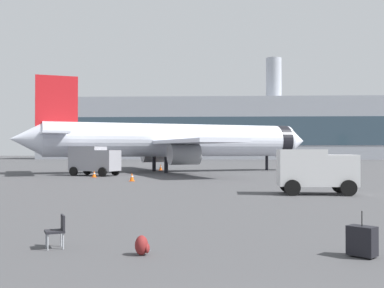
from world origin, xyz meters
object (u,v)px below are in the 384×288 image
at_px(safety_cone_mid, 94,174).
at_px(rolling_suitcase, 362,241).
at_px(airplane_at_gate, 174,141).
at_px(service_truck, 94,160).
at_px(safety_cone_outer, 109,168).
at_px(traveller_backpack, 142,246).
at_px(safety_cone_far, 132,177).
at_px(gate_chair, 58,229).
at_px(cargo_van, 315,169).
at_px(safety_cone_near, 161,167).

xyz_separation_m(safety_cone_mid, rolling_suitcase, (14.80, -32.37, 0.08)).
bearing_deg(airplane_at_gate, safety_cone_mid, -119.97).
height_order(service_truck, safety_cone_outer, service_truck).
height_order(safety_cone_outer, traveller_backpack, safety_cone_outer).
distance_m(airplane_at_gate, service_truck, 11.41).
xyz_separation_m(safety_cone_outer, traveller_backpack, (11.02, -45.42, -0.12)).
bearing_deg(safety_cone_outer, airplane_at_gate, -11.53).
bearing_deg(safety_cone_far, rolling_suitcase, -69.13).
relative_size(traveller_backpack, gate_chair, 0.56).
bearing_deg(traveller_backpack, cargo_van, 65.03).
bearing_deg(safety_cone_far, safety_cone_near, 90.10).
bearing_deg(safety_cone_mid, cargo_van, -43.38).
relative_size(rolling_suitcase, gate_chair, 1.28).
relative_size(airplane_at_gate, gate_chair, 39.61).
distance_m(traveller_backpack, gate_chair, 2.45).
xyz_separation_m(service_truck, safety_cone_mid, (0.73, -2.81, -1.30)).
bearing_deg(cargo_van, airplane_at_gate, 110.96).
height_order(airplane_at_gate, gate_chair, airplane_at_gate).
relative_size(safety_cone_near, safety_cone_outer, 1.08).
xyz_separation_m(rolling_suitcase, traveller_backpack, (-5.29, -0.05, -0.16)).
distance_m(service_truck, cargo_van, 26.00).
distance_m(safety_cone_near, rolling_suitcase, 48.99).
relative_size(cargo_van, safety_cone_far, 6.33).
relative_size(airplane_at_gate, safety_cone_far, 48.64).
height_order(cargo_van, gate_chair, cargo_van).
relative_size(safety_cone_mid, rolling_suitcase, 0.57).
bearing_deg(safety_cone_outer, rolling_suitcase, -70.23).
height_order(service_truck, safety_cone_mid, service_truck).
relative_size(airplane_at_gate, service_truck, 6.47).
relative_size(service_truck, safety_cone_far, 7.52).
bearing_deg(safety_cone_outer, safety_cone_near, 22.93).
relative_size(safety_cone_outer, gate_chair, 0.84).
bearing_deg(safety_cone_mid, rolling_suitcase, -65.43).
distance_m(airplane_at_gate, safety_cone_mid, 13.53).
distance_m(safety_cone_near, safety_cone_outer, 6.48).
height_order(airplane_at_gate, traveller_backpack, airplane_at_gate).
distance_m(rolling_suitcase, gate_chair, 7.65).
bearing_deg(airplane_at_gate, safety_cone_near, 116.68).
relative_size(cargo_van, rolling_suitcase, 4.03).
distance_m(cargo_van, traveller_backpack, 17.99).
relative_size(safety_cone_near, gate_chair, 0.91).
bearing_deg(gate_chair, safety_cone_outer, 100.99).
bearing_deg(service_truck, rolling_suitcase, -66.19).
bearing_deg(service_truck, safety_cone_mid, -75.47).
bearing_deg(rolling_suitcase, traveller_backpack, -179.48).
relative_size(safety_cone_near, safety_cone_far, 1.11).
distance_m(safety_cone_mid, gate_chair, 32.51).
distance_m(airplane_at_gate, gate_chair, 43.18).
relative_size(safety_cone_outer, rolling_suitcase, 0.66).
bearing_deg(traveller_backpack, safety_cone_outer, 103.63).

